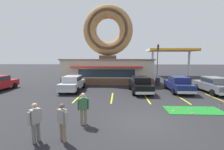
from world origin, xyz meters
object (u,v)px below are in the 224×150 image
Objects in this scene: car_navy at (178,83)px; pedestrian_blue_sweater_man at (83,107)px; car_silver at (73,83)px; pedestrian_hooded_kid at (62,121)px; car_grey at (214,84)px; traffic_light_pole at (158,57)px; golf_ball at (188,109)px; pedestrian_leather_jacket_man at (35,121)px; putting_flag_pin at (220,105)px; trash_bin at (158,82)px; car_black at (140,84)px.

car_navy is 2.75× the size of pedestrian_blue_sweater_man.
car_silver and pedestrian_hooded_kid have the same top height.
car_navy is at bearing 172.81° from car_grey.
car_grey is at bearing 34.33° from pedestrian_blue_sweater_man.
pedestrian_blue_sweater_man is at bearing -114.60° from traffic_light_pole.
car_silver is 0.99× the size of car_navy.
car_silver is (-9.50, 5.65, 0.82)m from golf_ball.
car_grey is 11.40m from traffic_light_pole.
traffic_light_pole is (-2.82, 10.68, 2.84)m from car_grey.
car_navy is 13.63m from pedestrian_leather_jacket_man.
traffic_light_pole is at bearing 89.89° from putting_flag_pin.
golf_ball is at bearing -91.97° from trash_bin.
car_grey is at bearing -7.19° from car_navy.
trash_bin is at bearing 59.66° from pedestrian_blue_sweater_man.
pedestrian_leather_jacket_man is (-12.78, -9.34, 0.04)m from car_grey.
golf_ball is 0.08× the size of putting_flag_pin.
car_navy is at bearing -0.23° from car_silver.
car_navy is at bearing 5.42° from car_black.
car_black is at bearing -174.58° from car_navy.
car_silver is 10.39m from trash_bin.
pedestrian_leather_jacket_man is at bearing -133.02° from pedestrian_blue_sweater_man.
car_black is (-4.36, 5.37, 0.43)m from putting_flag_pin.
pedestrian_blue_sweater_man is 13.37m from trash_bin.
traffic_light_pole is at bearing 67.56° from car_black.
pedestrian_leather_jacket_man is at bearing -81.36° from car_silver.
car_grey is 2.87× the size of pedestrian_hooded_kid.
car_black is 2.77× the size of pedestrian_blue_sweater_man.
car_silver is 4.69× the size of trash_bin.
car_black reaches higher than trash_bin.
car_grey is at bearing 61.92° from putting_flag_pin.
car_navy and car_black have the same top height.
car_grey is at bearing -0.28° from car_black.
pedestrian_blue_sweater_man is at bearing 72.17° from pedestrian_hooded_kid.
car_grey is at bearing -75.22° from traffic_light_pole.
pedestrian_blue_sweater_man is at bearing -164.51° from putting_flag_pin.
pedestrian_leather_jacket_man is at bearing -116.47° from traffic_light_pole.
pedestrian_blue_sweater_man is at bearing -134.61° from car_navy.
car_black is at bearing 179.72° from car_grey.
trash_bin is 7.70m from traffic_light_pole.
golf_ball is 16.41m from traffic_light_pole.
trash_bin is (-4.46, 3.87, -0.37)m from car_grey.
pedestrian_blue_sweater_man reaches higher than putting_flag_pin.
golf_ball is 1.97m from putting_flag_pin.
pedestrian_hooded_kid is 21.98m from traffic_light_pole.
pedestrian_leather_jacket_man is at bearing -143.85° from car_grey.
putting_flag_pin is at bearing 21.94° from pedestrian_leather_jacket_man.
pedestrian_leather_jacket_man is 15.62m from trash_bin.
car_silver is 0.98× the size of car_black.
pedestrian_blue_sweater_man is 0.29× the size of traffic_light_pole.
trash_bin is (7.25, 13.09, -0.38)m from pedestrian_hooded_kid.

